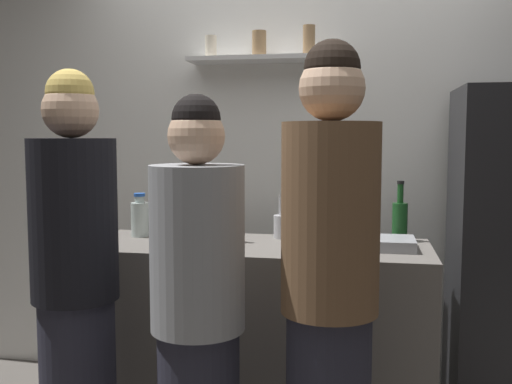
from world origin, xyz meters
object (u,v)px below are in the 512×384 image
object	(u,v)px
baking_pan	(377,243)
person_brown_jacket	(329,297)
utensil_holder	(283,226)
wine_bottle_amber_glass	(171,223)
person_blonde	(76,288)
wine_bottle_pale_glass	(354,217)
person_grey_hoodie	(198,320)
water_bottle_plastic	(140,218)
wine_bottle_dark_glass	(220,215)
wine_bottle_green_glass	(400,219)

from	to	relation	value
baking_pan	person_brown_jacket	xyz separation A→B (m)	(-0.17, -0.70, -0.07)
utensil_holder	baking_pan	bearing A→B (deg)	-22.73
wine_bottle_amber_glass	person_blonde	distance (m)	0.52
wine_bottle_pale_glass	person_grey_hoodie	world-z (taller)	person_grey_hoodie
baking_pan	water_bottle_plastic	distance (m)	1.20
person_grey_hoodie	wine_bottle_amber_glass	bearing A→B (deg)	-109.93
utensil_holder	wine_bottle_pale_glass	xyz separation A→B (m)	(0.35, 0.01, 0.06)
wine_bottle_dark_glass	wine_bottle_pale_glass	bearing A→B (deg)	14.64
person_grey_hoodie	person_brown_jacket	bearing A→B (deg)	134.74
wine_bottle_amber_glass	person_brown_jacket	bearing A→B (deg)	-33.57
wine_bottle_amber_glass	wine_bottle_green_glass	size ratio (longest dim) A/B	1.08
wine_bottle_amber_glass	baking_pan	bearing A→B (deg)	12.77
utensil_holder	wine_bottle_dark_glass	world-z (taller)	wine_bottle_dark_glass
wine_bottle_amber_glass	wine_bottle_green_glass	bearing A→B (deg)	23.05
baking_pan	wine_bottle_pale_glass	xyz separation A→B (m)	(-0.11, 0.21, 0.09)
water_bottle_plastic	wine_bottle_amber_glass	bearing A→B (deg)	-49.12
wine_bottle_green_glass	baking_pan	bearing A→B (deg)	-115.95
baking_pan	utensil_holder	world-z (taller)	utensil_holder
person_blonde	person_grey_hoodie	size ratio (longest dim) A/B	1.07
wine_bottle_green_glass	wine_bottle_dark_glass	bearing A→B (deg)	-167.68
wine_bottle_amber_glass	water_bottle_plastic	distance (m)	0.42
wine_bottle_dark_glass	person_grey_hoodie	size ratio (longest dim) A/B	0.21
wine_bottle_amber_glass	water_bottle_plastic	size ratio (longest dim) A/B	1.44
baking_pan	wine_bottle_dark_glass	bearing A→B (deg)	176.90
wine_bottle_pale_glass	person_blonde	world-z (taller)	person_blonde
wine_bottle_amber_glass	person_grey_hoodie	distance (m)	0.64
water_bottle_plastic	utensil_holder	bearing A→B (deg)	6.44
baking_pan	wine_bottle_pale_glass	world-z (taller)	wine_bottle_pale_glass
person_brown_jacket	baking_pan	bearing A→B (deg)	95.65
wine_bottle_green_glass	person_grey_hoodie	distance (m)	1.24
utensil_holder	person_blonde	size ratio (longest dim) A/B	0.13
utensil_holder	person_grey_hoodie	world-z (taller)	person_grey_hoodie
wine_bottle_green_glass	water_bottle_plastic	bearing A→B (deg)	-174.88
wine_bottle_amber_glass	utensil_holder	bearing A→B (deg)	41.78
wine_bottle_dark_glass	wine_bottle_green_glass	distance (m)	0.88
wine_bottle_green_glass	person_blonde	size ratio (longest dim) A/B	0.17
utensil_holder	wine_bottle_pale_glass	size ratio (longest dim) A/B	0.69
wine_bottle_green_glass	wine_bottle_amber_glass	bearing A→B (deg)	-156.95
wine_bottle_green_glass	person_brown_jacket	bearing A→B (deg)	-106.94
person_blonde	person_grey_hoodie	xyz separation A→B (m)	(0.54, -0.12, -0.06)
wine_bottle_pale_glass	wine_bottle_amber_glass	size ratio (longest dim) A/B	0.98
baking_pan	water_bottle_plastic	xyz separation A→B (m)	(-1.19, 0.11, 0.07)
baking_pan	wine_bottle_pale_glass	size ratio (longest dim) A/B	1.09
wine_bottle_green_glass	person_grey_hoodie	bearing A→B (deg)	-128.42
baking_pan	utensil_holder	distance (m)	0.50
person_grey_hoodie	water_bottle_plastic	bearing A→B (deg)	-104.47
utensil_holder	wine_bottle_dark_glass	distance (m)	0.33
wine_bottle_dark_glass	baking_pan	bearing A→B (deg)	-3.10
baking_pan	wine_bottle_green_glass	size ratio (longest dim) A/B	1.15
person_grey_hoodie	wine_bottle_green_glass	bearing A→B (deg)	-176.24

